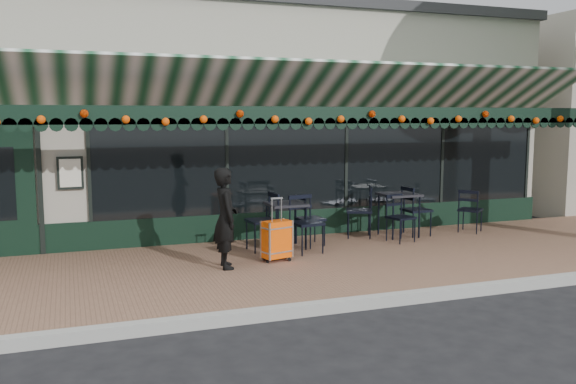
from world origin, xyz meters
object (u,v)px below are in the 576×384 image
object	(u,v)px
chair_a_left	(359,211)
chair_a_front	(401,218)
suitcase	(277,240)
chair_b_front	(306,224)
chair_b_left	(262,221)
woman	(226,218)
cafe_table_a	(399,198)
chair_a_right	(416,211)
cafe_table_b	(286,208)
chair_b_right	(310,220)
chair_a_extra	(470,210)

from	to	relation	value
chair_a_left	chair_a_front	world-z (taller)	chair_a_left
suitcase	chair_b_front	distance (m)	0.79
chair_b_left	chair_b_front	bearing A→B (deg)	52.98
woman	cafe_table_a	world-z (taller)	woman
chair_b_left	chair_b_front	distance (m)	0.78
chair_a_right	chair_b_left	xyz separation A→B (m)	(-3.20, -0.25, 0.02)
chair_a_left	cafe_table_b	bearing A→B (deg)	-51.08
cafe_table_b	chair_a_left	size ratio (longest dim) A/B	0.80
chair_b_left	suitcase	bearing A→B (deg)	-4.70
suitcase	chair_b_right	size ratio (longest dim) A/B	1.10
cafe_table_a	chair_b_front	world-z (taller)	chair_b_front
woman	chair_b_right	distance (m)	2.15
chair_b_front	chair_a_right	bearing A→B (deg)	5.56
cafe_table_a	chair_a_left	xyz separation A→B (m)	(-0.75, 0.19, -0.25)
woman	chair_b_left	distance (m)	1.34
chair_a_extra	suitcase	bearing A→B (deg)	63.61
chair_a_right	chair_b_right	bearing A→B (deg)	91.49
chair_a_extra	chair_b_front	distance (m)	3.79
woman	chair_b_front	bearing A→B (deg)	-67.32
suitcase	chair_a_left	size ratio (longest dim) A/B	1.02
suitcase	chair_a_right	size ratio (longest dim) A/B	1.04
chair_a_left	chair_b_right	size ratio (longest dim) A/B	1.08
cafe_table_b	chair_a_front	size ratio (longest dim) A/B	0.90
cafe_table_b	chair_b_left	bearing A→B (deg)	-174.28
woman	cafe_table_b	world-z (taller)	woman
chair_b_front	woman	bearing A→B (deg)	-169.61
cafe_table_b	chair_a_extra	world-z (taller)	chair_a_extra
chair_a_extra	chair_b_right	xyz separation A→B (m)	(-3.45, -0.05, 0.02)
cafe_table_a	chair_b_front	size ratio (longest dim) A/B	0.85
cafe_table_a	cafe_table_b	bearing A→B (deg)	-174.16
woman	suitcase	distance (m)	0.98
chair_a_left	chair_b_right	distance (m)	1.19
chair_a_right	chair_a_extra	world-z (taller)	chair_a_right
chair_a_left	chair_a_extra	world-z (taller)	chair_a_left
cafe_table_a	chair_a_extra	world-z (taller)	chair_a_extra
chair_a_extra	chair_b_left	distance (m)	4.40
suitcase	chair_a_right	distance (m)	3.39
chair_a_right	suitcase	bearing A→B (deg)	106.88
woman	chair_b_left	size ratio (longest dim) A/B	1.53
cafe_table_b	chair_b_front	xyz separation A→B (m)	(0.19, -0.47, -0.22)
suitcase	cafe_table_b	bearing A→B (deg)	45.04
cafe_table_a	chair_b_left	world-z (taller)	chair_b_left
chair_a_left	chair_b_right	xyz separation A→B (m)	(-1.14, -0.35, -0.04)
chair_a_left	chair_b_right	world-z (taller)	chair_a_left
chair_b_front	suitcase	bearing A→B (deg)	-158.34
woman	chair_a_front	size ratio (longest dim) A/B	1.74
chair_b_left	woman	bearing A→B (deg)	-45.74
chair_a_extra	woman	bearing A→B (deg)	63.10
suitcase	chair_a_right	bearing A→B (deg)	1.85
cafe_table_b	chair_b_left	distance (m)	0.50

